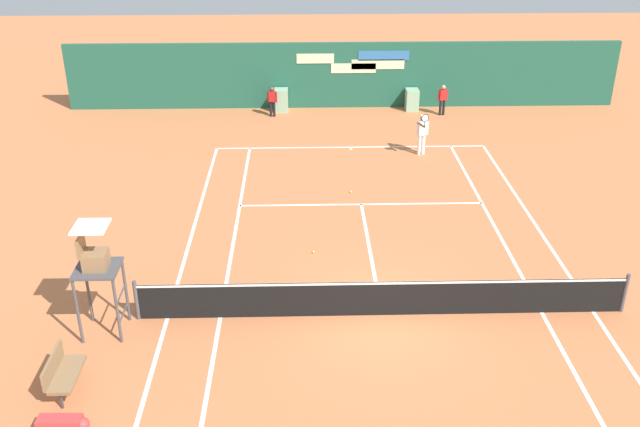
# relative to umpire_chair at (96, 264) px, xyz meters

# --- Properties ---
(ground_plane) EXTENTS (80.00, 80.00, 0.01)m
(ground_plane) POSITION_rel_umpire_chair_xyz_m (6.67, 1.07, -1.85)
(ground_plane) COLOR #C67042
(tennis_net) EXTENTS (12.10, 0.10, 1.07)m
(tennis_net) POSITION_rel_umpire_chair_xyz_m (6.67, 0.50, -1.34)
(tennis_net) COLOR #4C4C51
(tennis_net) RESTS_ON ground_plane
(sponsor_back_wall) EXTENTS (25.00, 1.02, 2.97)m
(sponsor_back_wall) POSITION_rel_umpire_chair_xyz_m (6.67, 17.47, -0.40)
(sponsor_back_wall) COLOR #1E5642
(sponsor_back_wall) RESTS_ON ground_plane
(umpire_chair) EXTENTS (1.00, 1.00, 2.83)m
(umpire_chair) POSITION_rel_umpire_chair_xyz_m (0.00, 0.00, 0.00)
(umpire_chair) COLOR #47474C
(umpire_chair) RESTS_ON ground_plane
(player_bench) EXTENTS (0.54, 1.25, 0.88)m
(player_bench) POSITION_rel_umpire_chair_xyz_m (-0.35, -2.14, -1.34)
(player_bench) COLOR #38383D
(player_bench) RESTS_ON ground_plane
(equipment_bag) EXTENTS (1.01, 0.33, 0.32)m
(equipment_bag) POSITION_rel_umpire_chair_xyz_m (0.02, -3.34, -1.69)
(equipment_bag) COLOR #DB3838
(equipment_bag) RESTS_ON ground_plane
(player_on_baseline) EXTENTS (0.49, 0.79, 1.81)m
(player_on_baseline) POSITION_rel_umpire_chair_xyz_m (9.33, 11.34, -0.89)
(player_on_baseline) COLOR white
(player_on_baseline) RESTS_ON ground_plane
(ball_kid_left_post) EXTENTS (0.45, 0.22, 1.37)m
(ball_kid_left_post) POSITION_rel_umpire_chair_xyz_m (11.01, 16.16, -1.06)
(ball_kid_left_post) COLOR black
(ball_kid_left_post) RESTS_ON ground_plane
(ball_kid_right_post) EXTENTS (0.45, 0.21, 1.34)m
(ball_kid_right_post) POSITION_rel_umpire_chair_xyz_m (3.44, 16.16, -1.07)
(ball_kid_right_post) COLOR black
(ball_kid_right_post) RESTS_ON ground_plane
(tennis_ball_mid_court) EXTENTS (0.07, 0.07, 0.07)m
(tennis_ball_mid_court) POSITION_rel_umpire_chair_xyz_m (5.03, 3.67, -1.81)
(tennis_ball_mid_court) COLOR #CCE033
(tennis_ball_mid_court) RESTS_ON ground_plane
(tennis_ball_by_sideline) EXTENTS (0.07, 0.07, 0.07)m
(tennis_ball_by_sideline) POSITION_rel_umpire_chair_xyz_m (6.38, 7.84, -1.81)
(tennis_ball_by_sideline) COLOR #CCE033
(tennis_ball_by_sideline) RESTS_ON ground_plane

